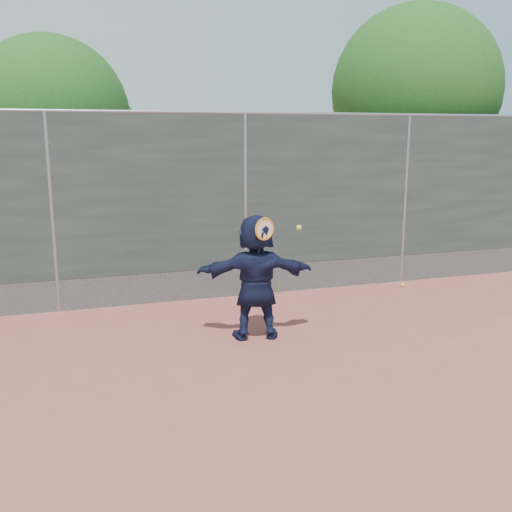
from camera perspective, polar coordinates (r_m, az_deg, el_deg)
name	(u,v)px	position (r m, az deg, el deg)	size (l,w,h in m)	color
ground	(335,377)	(6.62, 7.91, -11.85)	(80.00, 80.00, 0.00)	#9E4C42
player	(256,277)	(7.50, 0.00, -2.08)	(1.55, 0.49, 1.67)	#131835
ball_ground	(402,285)	(10.53, 14.41, -2.79)	(0.07, 0.07, 0.07)	#D5E532
fence	(245,202)	(9.38, -1.07, 5.44)	(20.00, 0.06, 3.03)	#38423D
swing_action	(268,230)	(7.20, 1.19, 2.58)	(0.62, 0.19, 0.51)	orange
tree_right	(421,96)	(13.41, 16.15, 15.15)	(3.78, 3.60, 5.39)	#382314
tree_left	(60,120)	(11.98, -19.06, 12.75)	(3.15, 3.00, 4.53)	#382314
weed_clump	(264,287)	(9.64, 0.84, -3.16)	(0.68, 0.07, 0.30)	#387226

